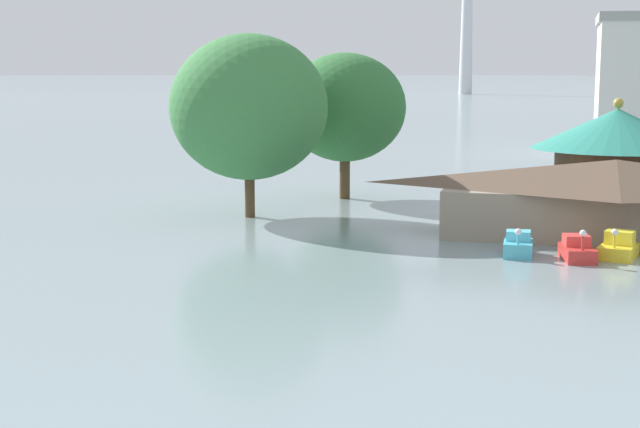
{
  "coord_description": "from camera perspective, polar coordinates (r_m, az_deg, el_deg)",
  "views": [
    {
      "loc": [
        11.45,
        -15.57,
        10.06
      ],
      "look_at": [
        0.88,
        26.35,
        3.38
      ],
      "focal_mm": 54.12,
      "sensor_mm": 36.0,
      "label": 1
    }
  ],
  "objects": [
    {
      "name": "pedal_boat_cyan",
      "position": [
        52.46,
        11.63,
        -1.85
      ],
      "size": [
        1.57,
        2.42,
        1.65
      ],
      "rotation": [
        0.0,
        0.0,
        -1.54
      ],
      "color": "#4CB7CC",
      "rests_on": "ground"
    },
    {
      "name": "shoreline_tree_mid",
      "position": [
        72.98,
        1.49,
        6.31
      ],
      "size": [
        9.19,
        9.19,
        11.02
      ],
      "color": "brown",
      "rests_on": "ground"
    },
    {
      "name": "boathouse",
      "position": [
        59.36,
        17.06,
        1.0
      ],
      "size": [
        21.33,
        8.55,
        4.61
      ],
      "color": "gray",
      "rests_on": "ground"
    },
    {
      "name": "pedal_boat_yellow",
      "position": [
        53.15,
        17.24,
        -1.91
      ],
      "size": [
        2.29,
        2.94,
        1.74
      ],
      "rotation": [
        0.0,
        0.0,
        -1.82
      ],
      "color": "yellow",
      "rests_on": "ground"
    },
    {
      "name": "shoreline_tree_tall_left",
      "position": [
        64.08,
        -4.23,
        6.32
      ],
      "size": [
        10.47,
        10.47,
        12.16
      ],
      "color": "brown",
      "rests_on": "ground"
    },
    {
      "name": "pedal_boat_red",
      "position": [
        52.05,
        14.97,
        -2.08
      ],
      "size": [
        2.03,
        3.02,
        1.8
      ],
      "rotation": [
        0.0,
        0.0,
        -1.37
      ],
      "color": "red",
      "rests_on": "ground"
    },
    {
      "name": "green_roof_pavilion",
      "position": [
        68.65,
        17.11,
        3.5
      ],
      "size": [
        11.53,
        11.53,
        7.89
      ],
      "color": "brown",
      "rests_on": "ground"
    }
  ]
}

